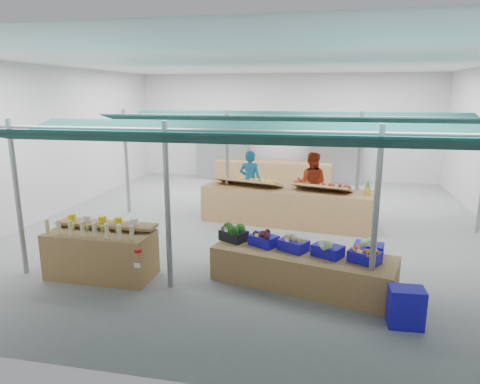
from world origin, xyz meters
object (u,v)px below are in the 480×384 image
at_px(veg_counter, 302,268).
at_px(bottle_shelf, 102,252).
at_px(fruit_counter, 286,206).
at_px(vendor_left, 250,181).
at_px(vendor_right, 311,183).
at_px(crate_stack, 406,307).

bearing_deg(veg_counter, bottle_shelf, -160.00).
bearing_deg(bottle_shelf, fruit_counter, 53.50).
xyz_separation_m(vendor_left, vendor_right, (1.80, 0.00, 0.00)).
bearing_deg(fruit_counter, crate_stack, -57.17).
bearing_deg(vendor_left, fruit_counter, 145.07).
bearing_deg(crate_stack, fruit_counter, 115.25).
distance_m(bottle_shelf, vendor_left, 5.55).
height_order(fruit_counter, vendor_left, vendor_left).
bearing_deg(vendor_right, crate_stack, 113.40).
distance_m(veg_counter, fruit_counter, 3.77).
bearing_deg(veg_counter, crate_stack, -20.60).
distance_m(veg_counter, vendor_right, 4.84).
xyz_separation_m(bottle_shelf, vendor_left, (1.93, 5.18, 0.43)).
relative_size(crate_stack, vendor_left, 0.34).
relative_size(bottle_shelf, veg_counter, 0.62).
relative_size(veg_counter, fruit_counter, 0.72).
xyz_separation_m(bottle_shelf, fruit_counter, (3.13, 4.08, 0.01)).
relative_size(veg_counter, vendor_right, 1.80).
distance_m(fruit_counter, vendor_left, 1.68).
xyz_separation_m(bottle_shelf, vendor_right, (3.73, 5.18, 0.43)).
xyz_separation_m(crate_stack, vendor_left, (-3.48, 5.94, 0.60)).
bearing_deg(crate_stack, veg_counter, 145.03).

